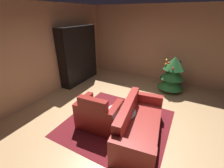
{
  "coord_description": "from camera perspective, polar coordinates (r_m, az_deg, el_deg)",
  "views": [
    {
      "loc": [
        1.12,
        -2.9,
        2.49
      ],
      "look_at": [
        -0.46,
        0.07,
        0.88
      ],
      "focal_mm": 24.04,
      "sensor_mm": 36.0,
      "label": 1
    }
  ],
  "objects": [
    {
      "name": "bookshelf_unit",
      "position": [
        5.99,
        -11.77,
        10.45
      ],
      "size": [
        0.39,
        1.74,
        2.07
      ],
      "color": "black",
      "rests_on": "ground"
    },
    {
      "name": "couch_red",
      "position": [
        3.4,
        9.95,
        -15.45
      ],
      "size": [
        1.01,
        1.96,
        0.82
      ],
      "color": "maroon",
      "rests_on": "ground"
    },
    {
      "name": "area_rug",
      "position": [
        3.87,
        1.9,
        -14.52
      ],
      "size": [
        2.43,
        2.35,
        0.01
      ],
      "primitive_type": "cube",
      "color": "maroon",
      "rests_on": "ground"
    },
    {
      "name": "decorated_tree",
      "position": [
        5.42,
        22.03,
        3.59
      ],
      "size": [
        0.85,
        0.85,
        1.24
      ],
      "color": "brown",
      "rests_on": "ground"
    },
    {
      "name": "bottle_on_table",
      "position": [
        3.36,
        6.02,
        -9.87
      ],
      "size": [
        0.07,
        0.07,
        0.3
      ],
      "color": "#302A52",
      "rests_on": "coffee_table"
    },
    {
      "name": "ground_plane",
      "position": [
        3.98,
        5.55,
        -13.34
      ],
      "size": [
        7.32,
        7.32,
        0.0
      ],
      "primitive_type": "plane",
      "color": "tan"
    },
    {
      "name": "coffee_table",
      "position": [
        3.55,
        3.52,
        -10.8
      ],
      "size": [
        0.68,
        0.68,
        0.44
      ],
      "color": "black",
      "rests_on": "ground"
    },
    {
      "name": "armchair_red",
      "position": [
        3.61,
        -5.12,
        -11.77
      ],
      "size": [
        1.02,
        0.75,
        0.89
      ],
      "color": "maroon",
      "rests_on": "ground"
    },
    {
      "name": "wall_left",
      "position": [
        5.05,
        -25.74,
        10.49
      ],
      "size": [
        0.06,
        6.22,
        2.79
      ],
      "primitive_type": "cube",
      "color": "tan",
      "rests_on": "ground"
    },
    {
      "name": "book_stack_on_table",
      "position": [
        3.47,
        2.54,
        -9.43
      ],
      "size": [
        0.22,
        0.17,
        0.14
      ],
      "color": "#417757",
      "rests_on": "coffee_table"
    },
    {
      "name": "wall_back",
      "position": [
        6.18,
        17.68,
        14.15
      ],
      "size": [
        5.79,
        0.06,
        2.79
      ],
      "primitive_type": "cube",
      "color": "tan",
      "rests_on": "ground"
    }
  ]
}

